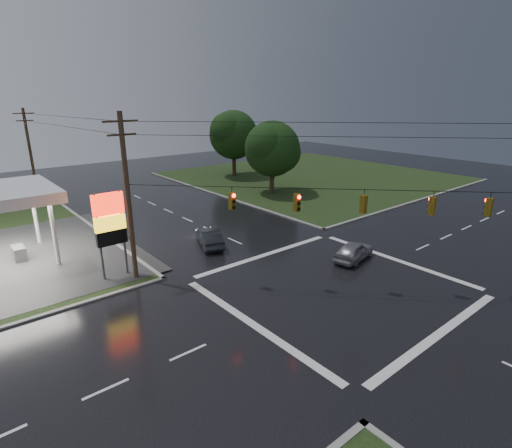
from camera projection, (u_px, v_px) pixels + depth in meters
ground at (335, 286)px, 26.03m from camera, size 120.00×120.00×0.00m
grass_ne at (313, 176)px, 60.83m from camera, size 36.00×36.00×0.08m
pylon_sign at (110, 221)px, 26.14m from camera, size 2.00×0.35×6.00m
utility_pole_nw at (128, 197)px, 25.48m from camera, size 2.20×0.32×11.00m
utility_pole_n at (30, 153)px, 46.47m from camera, size 2.20×0.32×10.50m
traffic_signals at (342, 189)px, 24.03m from camera, size 26.87×26.87×1.47m
tree_ne_near at (273, 149)px, 49.00m from camera, size 7.99×6.80×8.98m
tree_ne_far at (234, 135)px, 59.43m from camera, size 8.46×7.20×9.80m
car_north at (209, 237)px, 32.86m from camera, size 3.07×4.74×1.48m
car_crossing at (354, 251)px, 30.08m from camera, size 4.41×2.49×1.42m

